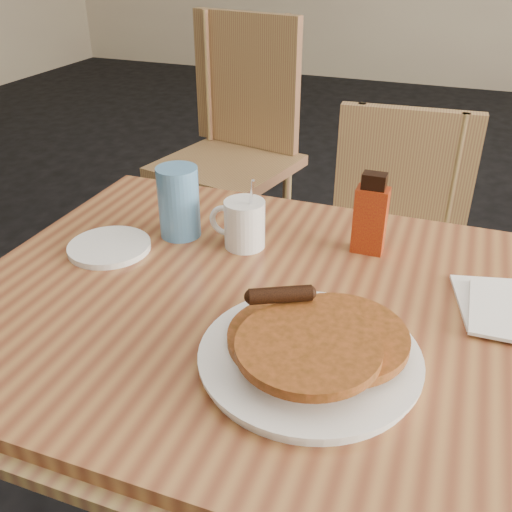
# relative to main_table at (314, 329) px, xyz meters

# --- Properties ---
(main_table) EXTENTS (1.25, 0.85, 0.75)m
(main_table) POSITION_rel_main_table_xyz_m (0.00, 0.00, 0.00)
(main_table) COLOR #9F6738
(main_table) RESTS_ON floor
(chair_main_far) EXTENTS (0.42, 0.42, 0.86)m
(chair_main_far) POSITION_rel_main_table_xyz_m (0.03, 0.76, -0.19)
(chair_main_far) COLOR #9C8049
(chair_main_far) RESTS_ON floor
(chair_wall_extra) EXTENTS (0.55, 0.55, 1.02)m
(chair_wall_extra) POSITION_rel_main_table_xyz_m (-0.67, 1.25, -0.09)
(chair_wall_extra) COLOR #9C8049
(chair_wall_extra) RESTS_ON floor
(pancake_plate) EXTENTS (0.32, 0.32, 0.09)m
(pancake_plate) POSITION_rel_main_table_xyz_m (0.03, -0.13, 0.07)
(pancake_plate) COLOR white
(pancake_plate) RESTS_ON main_table
(coffee_mug) EXTENTS (0.11, 0.08, 0.15)m
(coffee_mug) POSITION_rel_main_table_xyz_m (-0.19, 0.16, 0.09)
(coffee_mug) COLOR white
(coffee_mug) RESTS_ON main_table
(syrup_bottle) EXTENTS (0.06, 0.04, 0.16)m
(syrup_bottle) POSITION_rel_main_table_xyz_m (0.04, 0.22, 0.11)
(syrup_bottle) COLOR maroon
(syrup_bottle) RESTS_ON main_table
(blue_tumbler) EXTENTS (0.09, 0.09, 0.14)m
(blue_tumbler) POSITION_rel_main_table_xyz_m (-0.33, 0.15, 0.11)
(blue_tumbler) COLOR #5088BC
(blue_tumbler) RESTS_ON main_table
(side_saucer) EXTENTS (0.18, 0.18, 0.01)m
(side_saucer) POSITION_rel_main_table_xyz_m (-0.42, 0.05, 0.05)
(side_saucer) COLOR white
(side_saucer) RESTS_ON main_table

